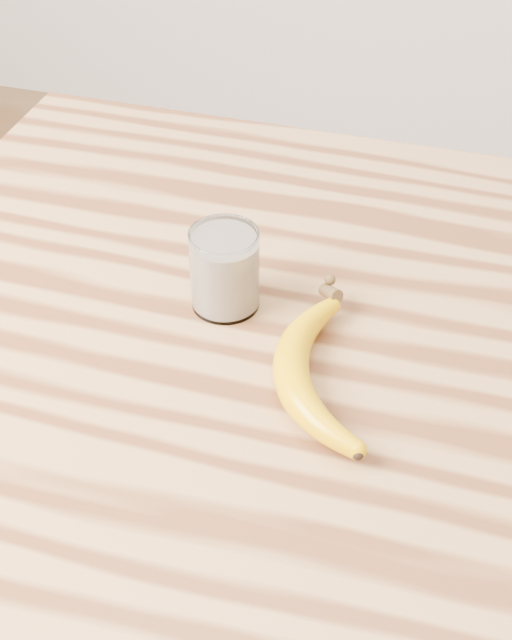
# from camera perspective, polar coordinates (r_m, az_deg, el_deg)

# --- Properties ---
(table) EXTENTS (1.20, 0.80, 0.90)m
(table) POSITION_cam_1_polar(r_m,az_deg,el_deg) (0.99, 9.42, -7.42)
(table) COLOR #986C3F
(table) RESTS_ON ground
(smoothie_glass) EXTENTS (0.07, 0.07, 0.09)m
(smoothie_glass) POSITION_cam_1_polar(r_m,az_deg,el_deg) (0.91, -2.01, 3.20)
(smoothie_glass) COLOR white
(smoothie_glass) RESTS_ON table
(banana) EXTENTS (0.19, 0.30, 0.04)m
(banana) POSITION_cam_1_polar(r_m,az_deg,el_deg) (0.83, 2.20, -3.43)
(banana) COLOR #C78E00
(banana) RESTS_ON table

